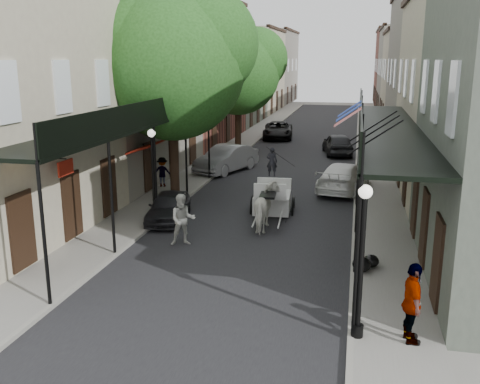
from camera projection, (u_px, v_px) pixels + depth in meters
The scene contains 24 objects.
ground at pixel (213, 291), 15.49m from camera, with size 140.00×140.00×0.00m, color gray.
road at pixel (294, 163), 34.44m from camera, with size 8.00×90.00×0.01m, color black.
sidewalk_left at pixel (219, 159), 35.47m from camera, with size 2.20×90.00×0.12m, color gray.
sidewalk_right at pixel (374, 165), 33.39m from camera, with size 2.20×90.00×0.12m, color gray.
building_row_left at pixel (207, 74), 44.43m from camera, with size 5.00×80.00×10.50m, color #B3AB8F.
building_row_right at pixel (423, 76), 40.86m from camera, with size 5.00×80.00×10.50m, color slate.
gallery_left at pixel (144, 120), 22.12m from camera, with size 2.20×18.05×4.88m.
gallery_right at pixel (383, 126), 20.13m from camera, with size 2.20×18.05×4.88m.
tree_near at pixel (181, 60), 24.43m from camera, with size 7.31×6.80×9.63m.
tree_far at pixel (243, 69), 37.87m from camera, with size 6.45×6.00×8.61m.
lamppost_right_near at pixel (361, 260), 12.25m from camera, with size 0.32×0.32×3.71m.
lamppost_left at pixel (153, 173), 21.53m from camera, with size 0.32×0.32×3.71m.
lamppost_right_far at pixel (361, 138), 31.20m from camera, with size 0.32×0.32×3.71m.
horse at pixel (267, 207), 20.84m from camera, with size 0.97×2.13×1.80m, color white.
carriage at pixel (273, 184), 23.46m from camera, with size 1.98×2.75×3.01m.
pedestrian_walking at pixel (183, 220), 19.09m from camera, with size 0.92×0.71×1.88m, color beige.
pedestrian_sidewalk_left at pixel (162, 172), 27.41m from camera, with size 0.98×0.57×1.52m, color gray.
pedestrian_sidewalk_right at pixel (412, 303), 12.24m from camera, with size 1.14×0.47×1.94m, color gray.
car_left_near at pixel (168, 207), 22.04m from camera, with size 1.42×3.53×1.20m, color black.
car_left_mid at pixel (226, 159), 31.55m from camera, with size 1.66×4.75×1.56m, color #939498.
car_left_far at pixel (278, 130), 44.69m from camera, with size 2.34×5.08×1.41m, color black.
car_right_near at pixel (344, 177), 26.99m from camera, with size 2.01×4.94×1.43m, color white.
car_right_far at pixel (338, 144), 37.20m from camera, with size 1.79×4.45×1.51m, color black.
trash_bags at pixel (365, 263), 16.66m from camera, with size 0.83×0.98×0.48m.
Camera 1 is at (3.84, -13.83, 6.54)m, focal length 40.00 mm.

